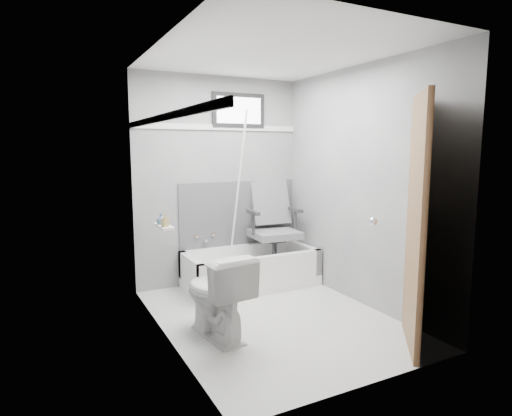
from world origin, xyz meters
TOP-DOWN VIEW (x-y plane):
  - floor at (0.00, 0.00)m, footprint 2.60×2.60m
  - ceiling at (0.00, 0.00)m, footprint 2.60×2.60m
  - wall_back at (0.00, 1.30)m, footprint 2.00×0.02m
  - wall_front at (0.00, -1.30)m, footprint 2.00×0.02m
  - wall_left at (-1.00, 0.00)m, footprint 0.02×2.60m
  - wall_right at (1.00, 0.00)m, footprint 0.02×2.60m
  - bathtub at (0.23, 0.93)m, footprint 1.50×0.70m
  - office_chair at (0.56, 0.97)m, footprint 0.67×0.67m
  - toilet at (-0.62, -0.13)m, footprint 0.50×0.78m
  - door at (0.98, -1.28)m, footprint 0.78×0.78m
  - window at (0.25, 1.29)m, footprint 0.66×0.04m
  - backerboard at (0.25, 1.29)m, footprint 1.50×0.02m
  - trim_back at (0.00, 1.29)m, footprint 2.00×0.02m
  - trim_left at (-0.99, 0.00)m, footprint 0.02×2.60m
  - pole at (0.12, 1.06)m, footprint 0.02×0.53m
  - shelf at (-0.93, 0.31)m, footprint 0.10×0.32m
  - soap_bottle_a at (-0.94, 0.23)m, footprint 0.07×0.07m
  - soap_bottle_b at (-0.94, 0.37)m, footprint 0.10×0.10m
  - faucet at (-0.20, 1.27)m, footprint 0.26×0.10m

SIDE VIEW (x-z plane):
  - floor at x=0.00m, z-range 0.00..0.00m
  - bathtub at x=0.23m, z-range 0.00..0.42m
  - toilet at x=-0.62m, z-range 0.00..0.72m
  - faucet at x=-0.20m, z-range 0.47..0.63m
  - office_chair at x=0.56m, z-range 0.12..1.20m
  - backerboard at x=0.25m, z-range 0.41..1.19m
  - shelf at x=-0.93m, z-range 0.89..0.91m
  - soap_bottle_b at x=-0.94m, z-range 0.91..1.01m
  - soap_bottle_a at x=-0.94m, z-range 0.91..1.02m
  - door at x=0.98m, z-range 0.00..2.00m
  - pole at x=0.12m, z-range 0.11..1.99m
  - wall_back at x=0.00m, z-range 0.00..2.40m
  - wall_front at x=0.00m, z-range 0.00..2.40m
  - wall_left at x=-1.00m, z-range 0.00..2.40m
  - wall_right at x=1.00m, z-range 0.00..2.40m
  - trim_back at x=0.00m, z-range 1.79..1.85m
  - trim_left at x=-0.99m, z-range 1.79..1.85m
  - window at x=0.25m, z-range 1.82..2.22m
  - ceiling at x=0.00m, z-range 2.40..2.40m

